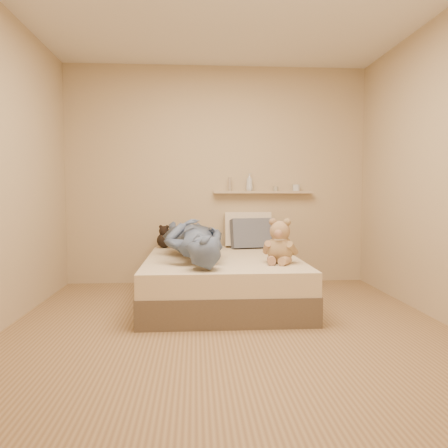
{
  "coord_description": "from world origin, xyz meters",
  "views": [
    {
      "loc": [
        -0.27,
        -3.39,
        1.08
      ],
      "look_at": [
        0.0,
        0.65,
        0.8
      ],
      "focal_mm": 35.0,
      "sensor_mm": 36.0,
      "label": 1
    }
  ],
  "objects": [
    {
      "name": "room",
      "position": [
        0.0,
        0.0,
        1.3
      ],
      "size": [
        3.8,
        3.8,
        3.8
      ],
      "color": "#94754C",
      "rests_on": "ground"
    },
    {
      "name": "bed",
      "position": [
        0.0,
        0.93,
        0.22
      ],
      "size": [
        1.5,
        1.9,
        0.45
      ],
      "color": "brown",
      "rests_on": "floor"
    },
    {
      "name": "game_console",
      "position": [
        -0.32,
        0.43,
        0.59
      ],
      "size": [
        0.17,
        0.11,
        0.06
      ],
      "color": "silver",
      "rests_on": "bed"
    },
    {
      "name": "teddy_bear",
      "position": [
        0.5,
        0.51,
        0.62
      ],
      "size": [
        0.33,
        0.34,
        0.41
      ],
      "color": "tan",
      "rests_on": "bed"
    },
    {
      "name": "dark_plush",
      "position": [
        -0.63,
        1.7,
        0.57
      ],
      "size": [
        0.17,
        0.17,
        0.27
      ],
      "color": "black",
      "rests_on": "bed"
    },
    {
      "name": "pillow_cream",
      "position": [
        0.36,
        1.76,
        0.65
      ],
      "size": [
        0.55,
        0.26,
        0.43
      ],
      "primitive_type": "cube",
      "rotation": [
        -0.26,
        0.0,
        0.0
      ],
      "color": "beige",
      "rests_on": "bed"
    },
    {
      "name": "pillow_grey",
      "position": [
        0.4,
        1.62,
        0.62
      ],
      "size": [
        0.53,
        0.29,
        0.36
      ],
      "primitive_type": "cube",
      "rotation": [
        -0.21,
        0.0,
        0.18
      ],
      "color": "slate",
      "rests_on": "bed"
    },
    {
      "name": "person",
      "position": [
        -0.29,
        0.86,
        0.65
      ],
      "size": [
        0.79,
        1.69,
        0.39
      ],
      "primitive_type": "imported",
      "rotation": [
        0.0,
        0.0,
        3.27
      ],
      "color": "slate",
      "rests_on": "bed"
    },
    {
      "name": "wall_shelf",
      "position": [
        0.55,
        1.84,
        1.1
      ],
      "size": [
        1.2,
        0.12,
        0.03
      ],
      "primitive_type": "cube",
      "color": "tan",
      "rests_on": "wall_back"
    },
    {
      "name": "shelf_bottles",
      "position": [
        0.53,
        1.84,
        1.19
      ],
      "size": [
        0.87,
        0.11,
        0.21
      ],
      "color": "silver",
      "rests_on": "wall_shelf"
    }
  ]
}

